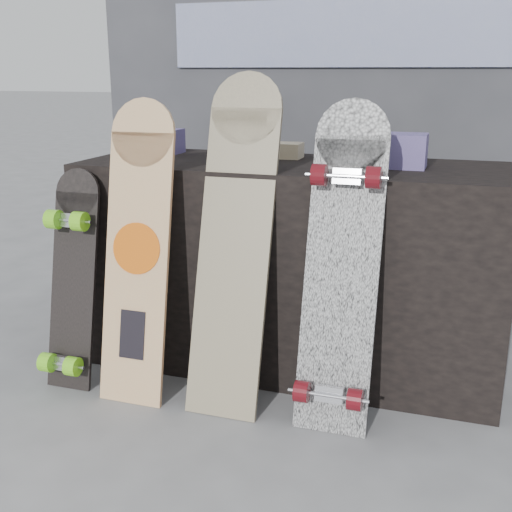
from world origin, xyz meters
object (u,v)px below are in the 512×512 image
(longboard_celtic, at_px, (236,233))
(vendor_table, at_px, (291,265))
(longboard_geisha, at_px, (138,244))
(longboard_cascadia, at_px, (342,262))
(skateboard_dark, at_px, (71,279))

(longboard_celtic, bearing_deg, vendor_table, 72.95)
(vendor_table, bearing_deg, longboard_celtic, -107.05)
(longboard_geisha, bearing_deg, longboard_celtic, 12.34)
(longboard_celtic, bearing_deg, longboard_cascadia, -5.11)
(skateboard_dark, bearing_deg, longboard_celtic, 8.59)
(longboard_celtic, distance_m, longboard_cascadia, 0.38)
(longboard_cascadia, bearing_deg, longboard_celtic, 174.89)
(vendor_table, height_order, longboard_cascadia, longboard_cascadia)
(vendor_table, relative_size, longboard_cascadia, 1.52)
(longboard_geisha, relative_size, longboard_celtic, 0.92)
(longboard_geisha, height_order, longboard_celtic, longboard_celtic)
(longboard_celtic, xyz_separation_m, longboard_cascadia, (0.37, -0.03, -0.06))
(longboard_geisha, xyz_separation_m, longboard_celtic, (0.34, 0.07, 0.05))
(longboard_geisha, distance_m, skateboard_dark, 0.31)
(vendor_table, xyz_separation_m, skateboard_dark, (-0.72, -0.44, 0.00))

